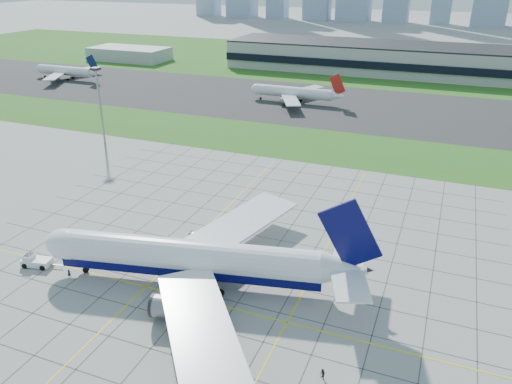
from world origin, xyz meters
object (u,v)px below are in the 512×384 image
at_px(crew_near, 69,274).
at_px(crew_far, 323,374).
at_px(airliner, 193,259).
at_px(pushback_tug, 35,261).
at_px(light_mast, 99,96).
at_px(distant_jet_1, 295,92).
at_px(distant_jet_0, 66,71).

bearing_deg(crew_near, crew_far, -74.16).
xyz_separation_m(airliner, crew_far, (28.82, -14.53, -4.63)).
height_order(pushback_tug, crew_near, pushback_tug).
height_order(light_mast, crew_near, light_mast).
bearing_deg(airliner, crew_near, -174.92).
distance_m(light_mast, airliner, 93.07).
xyz_separation_m(light_mast, pushback_tug, (35.24, -68.85, -15.12)).
bearing_deg(light_mast, distant_jet_1, 61.12).
distance_m(crew_near, distant_jet_0, 199.46).
bearing_deg(distant_jet_0, light_mast, -43.33).
distance_m(pushback_tug, distant_jet_0, 192.82).
bearing_deg(distant_jet_0, crew_far, -40.88).
relative_size(airliner, distant_jet_0, 1.49).
bearing_deg(crew_near, pushback_tug, 108.28).
xyz_separation_m(distant_jet_0, distant_jet_1, (129.05, -2.97, 0.00)).
bearing_deg(airliner, light_mast, 125.57).
bearing_deg(distant_jet_1, crew_near, -89.46).
height_order(airliner, distant_jet_1, airliner).
xyz_separation_m(airliner, pushback_tug, (-32.79, -6.23, -4.45)).
xyz_separation_m(crew_near, distant_jet_0, (-130.45, 150.84, 3.60)).
bearing_deg(distant_jet_0, pushback_tug, -51.05).
distance_m(light_mast, crew_near, 84.14).
height_order(pushback_tug, distant_jet_1, distant_jet_1).
xyz_separation_m(airliner, crew_near, (-23.53, -7.14, -4.63)).
relative_size(pushback_tug, distant_jet_1, 0.20).
bearing_deg(airliner, distant_jet_1, 88.25).
relative_size(light_mast, distant_jet_0, 0.60).
relative_size(crew_near, distant_jet_1, 0.04).
bearing_deg(crew_far, pushback_tug, -141.66).
xyz_separation_m(light_mast, distant_jet_0, (-85.96, 81.09, -11.70)).
xyz_separation_m(pushback_tug, crew_near, (9.26, -0.91, -0.18)).
distance_m(light_mast, pushback_tug, 78.80).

